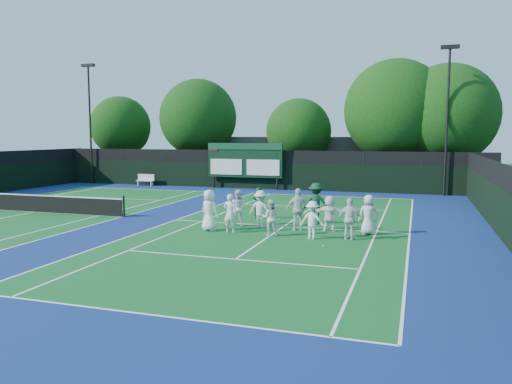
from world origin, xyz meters
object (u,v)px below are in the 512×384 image
(coach_left, at_px, (258,203))
(bench, at_px, (146,180))
(tennis_net, at_px, (34,203))
(scoreboard, at_px, (245,161))

(coach_left, bearing_deg, bench, -45.93)
(tennis_net, height_order, bench, tennis_net)
(scoreboard, xyz_separation_m, bench, (-8.56, -0.22, -1.67))
(scoreboard, bearing_deg, tennis_net, -115.60)
(bench, distance_m, coach_left, 18.80)
(tennis_net, relative_size, coach_left, 7.13)
(scoreboard, relative_size, tennis_net, 0.53)
(scoreboard, xyz_separation_m, tennis_net, (-6.99, -14.59, -1.70))
(scoreboard, relative_size, bench, 3.95)
(scoreboard, height_order, bench, scoreboard)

